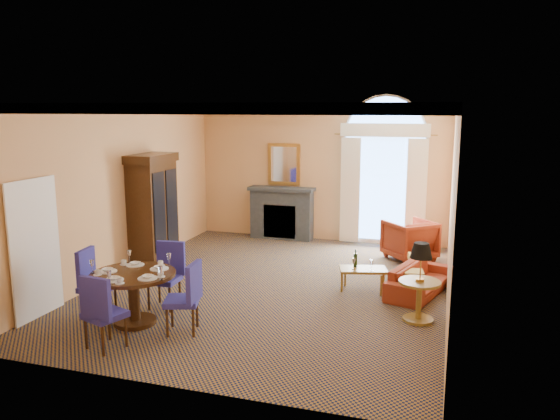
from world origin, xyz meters
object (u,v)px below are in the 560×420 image
(armoire, at_px, (153,212))
(sofa, at_px, (420,279))
(armchair, at_px, (410,240))
(coffee_table, at_px, (362,269))
(dining_table, at_px, (133,286))
(side_table, at_px, (420,274))

(armoire, bearing_deg, sofa, -2.32)
(sofa, distance_m, armchair, 2.16)
(sofa, height_order, coffee_table, coffee_table)
(armchair, bearing_deg, dining_table, 12.15)
(coffee_table, bearing_deg, armchair, 59.47)
(dining_table, xyz_separation_m, side_table, (4.00, 1.35, 0.15))
(dining_table, bearing_deg, armoire, 114.76)
(sofa, relative_size, coffee_table, 1.88)
(armoire, relative_size, dining_table, 1.81)
(dining_table, bearing_deg, side_table, 18.65)
(dining_table, bearing_deg, armchair, 52.83)
(side_table, bearing_deg, armchair, 96.41)
(sofa, relative_size, side_table, 1.42)
(armchair, xyz_separation_m, coffee_table, (-0.63, -2.31, -0.03))
(sofa, bearing_deg, coffee_table, 117.83)
(sofa, bearing_deg, armchair, 25.99)
(sofa, distance_m, coffee_table, 0.99)
(armoire, relative_size, coffee_table, 2.52)
(dining_table, relative_size, coffee_table, 1.39)
(armchair, distance_m, side_table, 3.46)
(sofa, bearing_deg, armoire, 104.74)
(dining_table, height_order, coffee_table, dining_table)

